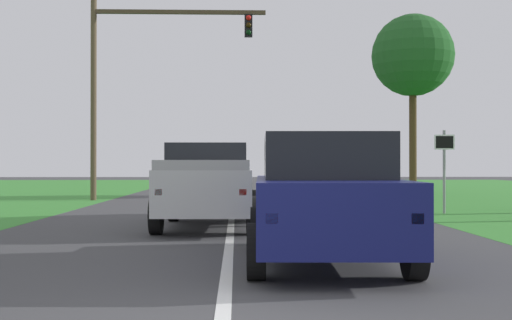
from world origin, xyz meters
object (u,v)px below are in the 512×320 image
(traffic_light, at_px, (136,68))
(pickup_truck_lead, at_px, (208,184))
(oak_tree_right, at_px, (413,56))
(red_suv_near, at_px, (323,195))
(keep_moving_sign, at_px, (444,160))

(traffic_light, bearing_deg, pickup_truck_lead, -73.71)
(oak_tree_right, bearing_deg, red_suv_near, -108.41)
(traffic_light, bearing_deg, keep_moving_sign, -36.93)
(red_suv_near, xyz_separation_m, oak_tree_right, (7.36, 22.10, 5.79))
(oak_tree_right, bearing_deg, pickup_truck_lead, -119.03)
(keep_moving_sign, height_order, oak_tree_right, oak_tree_right)
(traffic_light, distance_m, keep_moving_sign, 13.36)
(pickup_truck_lead, relative_size, oak_tree_right, 0.59)
(keep_moving_sign, xyz_separation_m, oak_tree_right, (2.51, 12.68, 5.20))
(keep_moving_sign, distance_m, oak_tree_right, 13.93)
(traffic_light, xyz_separation_m, keep_moving_sign, (10.23, -7.69, -3.84))
(pickup_truck_lead, height_order, keep_moving_sign, keep_moving_sign)
(pickup_truck_lead, height_order, oak_tree_right, oak_tree_right)
(pickup_truck_lead, height_order, traffic_light, traffic_light)
(red_suv_near, xyz_separation_m, traffic_light, (-5.38, 17.11, 4.43))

